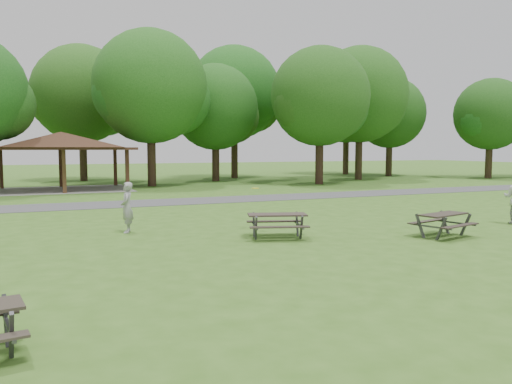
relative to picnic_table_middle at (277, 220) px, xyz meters
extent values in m
plane|color=#37631C|center=(-1.17, -2.80, -0.56)|extent=(160.00, 160.00, 0.00)
cube|color=#444446|center=(-1.17, 11.20, -0.55)|extent=(120.00, 3.20, 0.02)
cube|color=#372014|center=(-8.87, 23.90, 0.74)|extent=(0.22, 0.22, 2.60)
cube|color=#3C2715|center=(-5.17, 18.50, 0.74)|extent=(0.22, 0.22, 2.60)
cube|color=#372014|center=(-5.17, 23.90, 0.74)|extent=(0.22, 0.22, 2.60)
cube|color=#311B12|center=(-1.47, 18.50, 0.74)|extent=(0.22, 0.22, 2.60)
cube|color=#3B2115|center=(-1.47, 23.90, 0.74)|extent=(0.22, 0.22, 2.60)
cube|color=#331E14|center=(-5.17, 21.20, 2.12)|extent=(8.60, 6.60, 0.16)
pyramid|color=#351F15|center=(-5.17, 21.20, 2.70)|extent=(7.01, 7.01, 1.00)
cube|color=gray|center=(-5.17, 21.20, -0.54)|extent=(8.40, 6.40, 0.03)
cylinder|color=black|center=(0.83, 22.20, 1.45)|extent=(0.60, 0.60, 4.02)
sphere|color=#1A4E16|center=(0.83, 22.20, 6.47)|extent=(8.00, 8.00, 8.00)
sphere|color=#164B15|center=(2.63, 22.50, 5.67)|extent=(5.20, 5.20, 5.20)
sphere|color=#164D17|center=(-0.77, 22.00, 5.87)|extent=(4.80, 4.80, 4.80)
cylinder|color=black|center=(6.83, 25.70, 1.16)|extent=(0.60, 0.60, 3.43)
sphere|color=#174814|center=(6.83, 25.70, 5.50)|extent=(7.00, 7.00, 7.00)
sphere|color=#1B3F12|center=(8.40, 26.00, 4.80)|extent=(4.55, 4.55, 4.55)
sphere|color=#164F17|center=(5.43, 25.50, 4.97)|extent=(4.20, 4.20, 4.20)
cylinder|color=black|center=(12.83, 19.20, 1.33)|extent=(0.60, 0.60, 3.78)
sphere|color=#1A4614|center=(12.83, 19.20, 6.00)|extent=(7.40, 7.40, 7.40)
sphere|color=#164914|center=(14.49, 19.50, 5.26)|extent=(4.81, 4.81, 4.81)
sphere|color=#1A4112|center=(11.35, 19.00, 5.44)|extent=(4.44, 4.44, 4.44)
cylinder|color=black|center=(18.83, 22.70, 1.54)|extent=(0.60, 0.60, 4.20)
sphere|color=#1B4914|center=(18.83, 22.70, 6.72)|extent=(8.20, 8.20, 8.20)
sphere|color=#184814|center=(20.67, 23.00, 5.90)|extent=(5.33, 5.33, 5.33)
sphere|color=#1E4814|center=(17.19, 22.50, 6.10)|extent=(4.92, 4.92, 4.92)
cylinder|color=black|center=(24.83, 26.20, 1.23)|extent=(0.60, 0.60, 3.57)
sphere|color=#174313|center=(24.83, 26.20, 5.56)|extent=(6.80, 6.80, 6.80)
sphere|color=#1D4C15|center=(26.36, 26.50, 4.88)|extent=(4.42, 4.42, 4.42)
sphere|color=#1C4C15|center=(23.47, 26.00, 5.05)|extent=(4.08, 4.08, 4.08)
cylinder|color=black|center=(30.83, 19.70, 1.12)|extent=(0.60, 0.60, 3.36)
sphere|color=#174213|center=(30.83, 19.70, 5.20)|extent=(6.40, 6.40, 6.40)
sphere|color=#1E4C15|center=(32.27, 20.00, 4.56)|extent=(4.16, 4.16, 4.16)
sphere|color=#144714|center=(29.55, 19.50, 4.72)|extent=(3.84, 3.84, 3.84)
cylinder|color=black|center=(-3.17, 30.20, 1.51)|extent=(0.60, 0.60, 4.13)
sphere|color=#1E4C15|center=(-3.17, 30.20, 6.57)|extent=(8.00, 8.00, 8.00)
sphere|color=#174A15|center=(-1.37, 30.50, 5.77)|extent=(5.20, 5.20, 5.20)
sphere|color=#214B15|center=(-4.77, 30.00, 5.97)|extent=(4.80, 4.80, 4.80)
cylinder|color=#321F16|center=(9.83, 29.20, 1.72)|extent=(0.60, 0.60, 4.55)
sphere|color=#164D16|center=(9.83, 29.20, 7.14)|extent=(8.40, 8.40, 8.40)
sphere|color=#1B4513|center=(11.72, 29.50, 6.30)|extent=(5.46, 5.46, 5.46)
sphere|color=#184112|center=(8.15, 29.00, 6.51)|extent=(5.04, 5.04, 5.04)
cylinder|color=#302215|center=(22.83, 30.70, 1.58)|extent=(0.60, 0.60, 4.27)
sphere|color=#184C15|center=(22.83, 30.70, 6.71)|extent=(8.00, 8.00, 8.00)
sphere|color=#1C4915|center=(24.63, 31.00, 5.91)|extent=(5.20, 5.20, 5.20)
sphere|color=#1D4915|center=(21.23, 30.50, 6.11)|extent=(4.80, 4.80, 4.80)
cube|color=#3F3F41|center=(-6.89, -6.52, -0.23)|extent=(0.10, 0.34, 0.70)
cube|color=#39393C|center=(-6.99, -5.86, -0.23)|extent=(0.10, 0.34, 0.70)
cube|color=#404043|center=(-6.94, -6.19, -0.20)|extent=(0.25, 1.30, 0.04)
cube|color=#302723|center=(0.00, 0.00, 0.15)|extent=(1.87, 1.20, 0.05)
cube|color=#2E2621|center=(-0.18, -0.55, -0.14)|extent=(1.74, 0.78, 0.04)
cube|color=#2A221E|center=(0.18, 0.55, -0.14)|extent=(1.74, 0.78, 0.04)
cube|color=#454548|center=(-0.75, -0.14, -0.20)|extent=(0.17, 0.37, 0.76)
cube|color=#454548|center=(-0.52, 0.56, -0.20)|extent=(0.17, 0.37, 0.76)
cube|color=#3A3A3C|center=(-0.64, 0.21, -0.17)|extent=(0.50, 1.37, 0.05)
cube|color=#393A3C|center=(0.52, -0.56, -0.20)|extent=(0.17, 0.37, 0.76)
cube|color=#3C3D3F|center=(0.75, 0.14, -0.20)|extent=(0.17, 0.37, 0.76)
cube|color=#464649|center=(0.64, -0.21, -0.17)|extent=(0.50, 1.37, 0.05)
cube|color=#2B241F|center=(4.74, -1.82, 0.13)|extent=(1.81, 1.06, 0.05)
cube|color=#2C2420|center=(4.87, -2.37, -0.15)|extent=(1.71, 0.64, 0.04)
cube|color=#312A24|center=(4.60, -1.28, -0.15)|extent=(1.71, 0.64, 0.04)
cube|color=#39393C|center=(4.19, -2.32, -0.21)|extent=(0.14, 0.36, 0.74)
cube|color=#434345|center=(4.02, -1.64, -0.21)|extent=(0.14, 0.36, 0.74)
cube|color=#444447|center=(4.10, -1.98, -0.18)|extent=(0.38, 1.35, 0.05)
cube|color=#404042|center=(5.46, -2.01, -0.21)|extent=(0.14, 0.36, 0.74)
cube|color=#424245|center=(5.29, -1.32, -0.21)|extent=(0.14, 0.36, 0.74)
cube|color=#38383A|center=(5.37, -1.67, -0.18)|extent=(0.38, 1.35, 0.05)
cylinder|color=yellow|center=(-0.01, 1.64, 0.83)|extent=(0.29, 0.29, 0.02)
imported|color=gray|center=(-3.98, 2.77, 0.25)|extent=(0.50, 0.66, 1.62)
camera|label=1|loc=(-6.49, -13.36, 2.13)|focal=35.00mm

